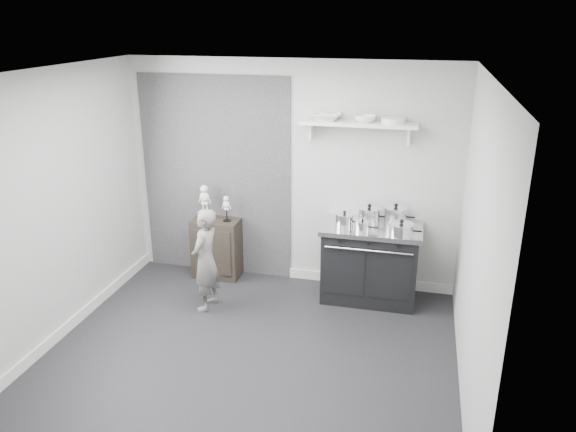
# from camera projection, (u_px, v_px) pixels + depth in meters

# --- Properties ---
(ground) EXTENTS (4.00, 4.00, 0.00)m
(ground) POSITION_uv_depth(u_px,v_px,m) (249.00, 354.00, 5.53)
(ground) COLOR black
(ground) RESTS_ON ground
(room_shell) EXTENTS (4.02, 3.62, 2.71)m
(room_shell) POSITION_uv_depth(u_px,v_px,m) (240.00, 191.00, 5.13)
(room_shell) COLOR #B4B4B1
(room_shell) RESTS_ON ground
(wall_shelf) EXTENTS (1.30, 0.26, 0.24)m
(wall_shelf) POSITION_uv_depth(u_px,v_px,m) (358.00, 125.00, 6.20)
(wall_shelf) COLOR silver
(wall_shelf) RESTS_ON room_shell
(stove) EXTENTS (1.13, 0.70, 0.90)m
(stove) POSITION_uv_depth(u_px,v_px,m) (370.00, 262.00, 6.50)
(stove) COLOR black
(stove) RESTS_ON ground
(side_cabinet) EXTENTS (0.58, 0.34, 0.76)m
(side_cabinet) POSITION_uv_depth(u_px,v_px,m) (217.00, 248.00, 7.07)
(side_cabinet) COLOR black
(side_cabinet) RESTS_ON ground
(child) EXTENTS (0.33, 0.46, 1.19)m
(child) POSITION_uv_depth(u_px,v_px,m) (206.00, 260.00, 6.22)
(child) COLOR slate
(child) RESTS_ON ground
(pot_front_left) EXTENTS (0.30, 0.21, 0.19)m
(pot_front_left) POSITION_uv_depth(u_px,v_px,m) (344.00, 220.00, 6.29)
(pot_front_left) COLOR white
(pot_front_left) RESTS_ON stove
(pot_back_left) EXTENTS (0.35, 0.26, 0.22)m
(pot_back_left) POSITION_uv_depth(u_px,v_px,m) (369.00, 215.00, 6.43)
(pot_back_left) COLOR white
(pot_back_left) RESTS_ON stove
(pot_back_right) EXTENTS (0.35, 0.26, 0.25)m
(pot_back_right) POSITION_uv_depth(u_px,v_px,m) (395.00, 215.00, 6.38)
(pot_back_right) COLOR white
(pot_back_right) RESTS_ON stove
(pot_front_right) EXTENTS (0.36, 0.27, 0.18)m
(pot_front_right) POSITION_uv_depth(u_px,v_px,m) (401.00, 229.00, 6.06)
(pot_front_right) COLOR white
(pot_front_right) RESTS_ON stove
(pot_front_center) EXTENTS (0.25, 0.17, 0.15)m
(pot_front_center) POSITION_uv_depth(u_px,v_px,m) (362.00, 226.00, 6.18)
(pot_front_center) COLOR white
(pot_front_center) RESTS_ON stove
(skeleton_full) EXTENTS (0.14, 0.09, 0.51)m
(skeleton_full) POSITION_uv_depth(u_px,v_px,m) (205.00, 200.00, 6.88)
(skeleton_full) COLOR beige
(skeleton_full) RESTS_ON side_cabinet
(skeleton_torso) EXTENTS (0.10, 0.07, 0.37)m
(skeleton_torso) POSITION_uv_depth(u_px,v_px,m) (226.00, 207.00, 6.85)
(skeleton_torso) COLOR beige
(skeleton_torso) RESTS_ON side_cabinet
(bowl_large) EXTENTS (0.33, 0.33, 0.08)m
(bowl_large) POSITION_uv_depth(u_px,v_px,m) (327.00, 117.00, 6.25)
(bowl_large) COLOR white
(bowl_large) RESTS_ON wall_shelf
(bowl_small) EXTENTS (0.24, 0.24, 0.07)m
(bowl_small) POSITION_uv_depth(u_px,v_px,m) (365.00, 119.00, 6.16)
(bowl_small) COLOR white
(bowl_small) RESTS_ON wall_shelf
(plate_stack) EXTENTS (0.26, 0.26, 0.06)m
(plate_stack) POSITION_uv_depth(u_px,v_px,m) (393.00, 121.00, 6.09)
(plate_stack) COLOR white
(plate_stack) RESTS_ON wall_shelf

